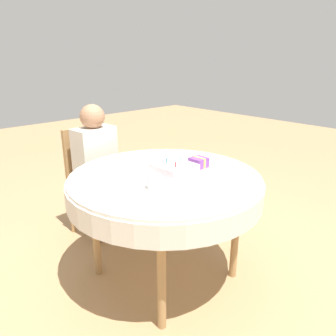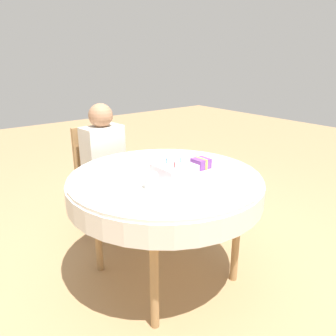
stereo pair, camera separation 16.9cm
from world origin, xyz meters
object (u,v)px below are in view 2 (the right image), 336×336
object	(u,v)px
person	(104,158)
drinking_glass	(151,181)
gift_box	(201,163)
chair	(100,176)
birthday_cake	(174,171)

from	to	relation	value
person	drinking_glass	world-z (taller)	person
person	gift_box	size ratio (longest dim) A/B	10.11
chair	drinking_glass	world-z (taller)	chair
chair	person	xyz separation A→B (m)	(0.01, -0.09, 0.18)
birthday_cake	person	bearing A→B (deg)	90.92
drinking_glass	gift_box	bearing A→B (deg)	9.96
chair	birthday_cake	xyz separation A→B (m)	(0.02, -1.00, 0.32)
person	chair	bearing A→B (deg)	90.00
chair	person	world-z (taller)	person
gift_box	chair	bearing A→B (deg)	106.56
chair	drinking_glass	distance (m)	1.11
drinking_glass	gift_box	distance (m)	0.48
drinking_glass	gift_box	size ratio (longest dim) A/B	0.80
chair	birthday_cake	size ratio (longest dim) A/B	4.12
drinking_glass	chair	bearing A→B (deg)	79.73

